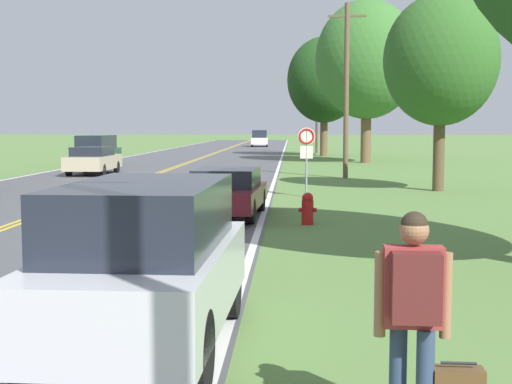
{
  "coord_description": "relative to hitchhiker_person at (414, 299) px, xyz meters",
  "views": [
    {
      "loc": [
        6.96,
        -3.6,
        2.48
      ],
      "look_at": [
        6.34,
        8.88,
        1.31
      ],
      "focal_mm": 50.0,
      "sensor_mm": 36.0,
      "label": 1
    }
  ],
  "objects": [
    {
      "name": "traffic_sign",
      "position": [
        -0.46,
        19.22,
        0.71
      ],
      "size": [
        0.6,
        0.1,
        2.41
      ],
      "color": "gray",
      "rests_on": "ground"
    },
    {
      "name": "tree_mid_treeline",
      "position": [
        1.66,
        53.3,
        5.1
      ],
      "size": [
        6.07,
        6.07,
        9.71
      ],
      "color": "brown",
      "rests_on": "ground"
    },
    {
      "name": "car_maroon_sedan_mid_near",
      "position": [
        -2.74,
        13.67,
        -0.41
      ],
      "size": [
        2.06,
        4.53,
        1.31
      ],
      "rotation": [
        0.0,
        0.0,
        -1.62
      ],
      "color": "black",
      "rests_on": "ground"
    },
    {
      "name": "utility_pole_midground",
      "position": [
        1.58,
        28.29,
        3.13
      ],
      "size": [
        1.8,
        0.24,
        8.17
      ],
      "color": "brown",
      "rests_on": "ground"
    },
    {
      "name": "utility_pole_far",
      "position": [
        1.31,
        60.16,
        3.44
      ],
      "size": [
        1.8,
        0.24,
        8.78
      ],
      "color": "brown",
      "rests_on": "ground"
    },
    {
      "name": "tree_left_verge",
      "position": [
        4.0,
        42.73,
        5.75
      ],
      "size": [
        6.87,
        6.87,
        10.83
      ],
      "color": "brown",
      "rests_on": "ground"
    },
    {
      "name": "car_dark_green_van_distant",
      "position": [
        -13.21,
        38.49,
        -0.13
      ],
      "size": [
        2.06,
        4.83,
        1.89
      ],
      "rotation": [
        0.0,
        0.0,
        1.54
      ],
      "color": "black",
      "rests_on": "ground"
    },
    {
      "name": "car_white_van_horizon",
      "position": [
        -4.82,
        79.24,
        -0.08
      ],
      "size": [
        2.11,
        4.85,
        1.97
      ],
      "rotation": [
        0.0,
        0.0,
        -1.53
      ],
      "color": "black",
      "rests_on": "ground"
    },
    {
      "name": "car_silver_suv_approaching",
      "position": [
        -2.58,
        2.12,
        -0.12
      ],
      "size": [
        1.91,
        4.31,
        1.86
      ],
      "rotation": [
        0.0,
        0.0,
        -1.6
      ],
      "color": "black",
      "rests_on": "ground"
    },
    {
      "name": "car_champagne_sedan_receding",
      "position": [
        -11.11,
        30.3,
        -0.36
      ],
      "size": [
        1.89,
        4.54,
        1.42
      ],
      "rotation": [
        0.0,
        0.0,
        1.57
      ],
      "color": "black",
      "rests_on": "ground"
    },
    {
      "name": "tree_right_cluster",
      "position": [
        4.61,
        21.77,
        3.82
      ],
      "size": [
        4.3,
        4.3,
        7.42
      ],
      "color": "brown",
      "rests_on": "ground"
    },
    {
      "name": "hitchhiker_person",
      "position": [
        0.0,
        0.0,
        0.0
      ],
      "size": [
        0.61,
        0.44,
        1.8
      ],
      "rotation": [
        0.0,
        0.0,
        1.53
      ],
      "color": "navy",
      "rests_on": "ground"
    },
    {
      "name": "fire_hydrant",
      "position": [
        -0.57,
        12.21,
        -0.69
      ],
      "size": [
        0.46,
        0.3,
        0.81
      ],
      "color": "red",
      "rests_on": "ground"
    }
  ]
}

